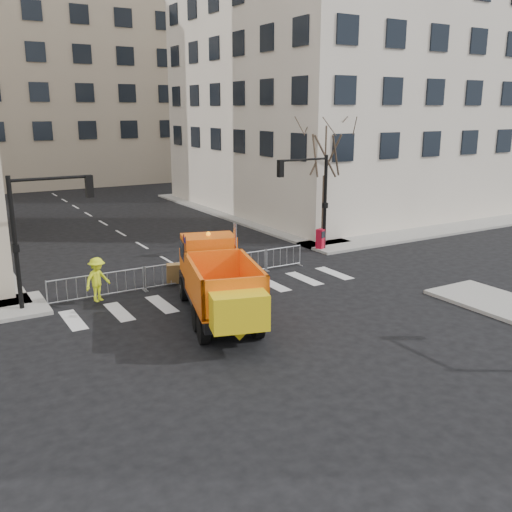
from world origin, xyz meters
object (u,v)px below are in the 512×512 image
cop_b (237,268)px  cop_c (215,262)px  cop_a (211,267)px  newspaper_box (321,239)px  worker (97,279)px  plow_truck (218,281)px

cop_b → cop_c: 1.20m
cop_c → cop_b: bearing=75.4°
cop_a → cop_b: cop_a is taller
cop_b → cop_c: size_ratio=0.89×
cop_c → newspaper_box: cop_c is taller
cop_b → worker: 6.06m
cop_c → newspaper_box: bearing=157.2°
plow_truck → worker: bearing=56.5°
worker → plow_truck: bearing=-74.2°
cop_a → cop_c: bearing=-174.3°
plow_truck → newspaper_box: bearing=-39.7°
plow_truck → worker: 5.35m
cop_b → cop_c: bearing=-32.7°
plow_truck → cop_c: 4.72m
cop_c → newspaper_box: (7.96, 2.55, -0.32)m
plow_truck → cop_c: (2.00, 4.25, -0.52)m
cop_c → worker: cop_c is taller
plow_truck → cop_c: bearing=-9.3°
newspaper_box → cop_b: bearing=-176.7°
newspaper_box → cop_a: bearing=176.7°
cop_a → newspaper_box: size_ratio=1.67×
plow_truck → newspaper_box: plow_truck is taller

